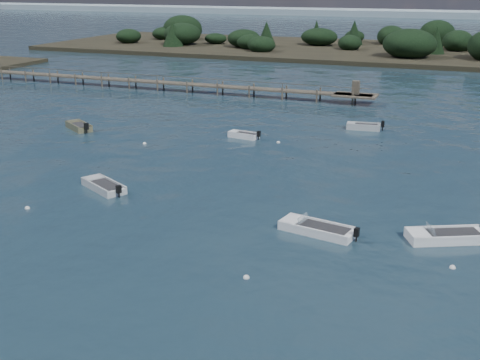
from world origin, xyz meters
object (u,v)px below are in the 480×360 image
at_px(dinghy_mid_white_a, 317,230).
at_px(tender_far_grey_b, 363,128).
at_px(tender_far_white, 244,136).
at_px(dinghy_mid_white_b, 446,238).
at_px(jetty, 160,82).
at_px(dinghy_mid_grey, 104,187).
at_px(tender_far_grey, 79,128).

relative_size(dinghy_mid_white_a, tender_far_grey_b, 1.31).
bearing_deg(tender_far_white, tender_far_grey_b, 36.83).
height_order(dinghy_mid_white_b, jetty, jetty).
bearing_deg(dinghy_mid_white_a, dinghy_mid_grey, 172.92).
bearing_deg(tender_far_grey_b, dinghy_mid_white_a, -85.40).
height_order(dinghy_mid_white_b, tender_far_white, dinghy_mid_white_b).
bearing_deg(tender_far_grey_b, dinghy_mid_white_b, -69.68).
bearing_deg(dinghy_mid_white_a, jetty, 128.94).
bearing_deg(dinghy_mid_white_a, dinghy_mid_white_b, 12.70).
height_order(dinghy_mid_white_b, tender_far_grey, tender_far_grey).
distance_m(tender_far_white, dinghy_mid_grey, 17.36).
bearing_deg(dinghy_mid_white_b, tender_far_grey_b, 110.32).
xyz_separation_m(dinghy_mid_white_b, tender_far_grey, (-34.86, 14.48, 0.03)).
height_order(tender_far_white, dinghy_mid_grey, dinghy_mid_grey).
distance_m(dinghy_mid_white_a, dinghy_mid_grey, 15.82).
xyz_separation_m(dinghy_mid_grey, jetty, (-15.40, 36.54, 0.84)).
relative_size(dinghy_mid_white_a, tender_far_white, 1.49).
bearing_deg(jetty, tender_far_grey, -81.81).
bearing_deg(tender_far_white, dinghy_mid_white_b, -42.63).
bearing_deg(jetty, dinghy_mid_grey, -67.14).
xyz_separation_m(dinghy_mid_white_a, tender_far_white, (-11.79, 18.86, 0.01)).
xyz_separation_m(tender_far_white, jetty, (-19.31, 19.63, 0.83)).
height_order(tender_far_white, tender_far_grey_b, tender_far_grey_b).
xyz_separation_m(tender_far_grey, jetty, (-3.23, 22.43, 0.81)).
bearing_deg(dinghy_mid_grey, jetty, 112.86).
xyz_separation_m(dinghy_mid_white_b, tender_far_grey_b, (-9.09, 24.54, 0.02)).
distance_m(tender_far_white, tender_far_grey_b, 12.11).
distance_m(dinghy_mid_grey, tender_far_grey, 18.63).
distance_m(dinghy_mid_white_b, jetty, 53.05).
bearing_deg(tender_far_white, tender_far_grey, -170.10).
relative_size(tender_far_white, tender_far_grey_b, 0.88).
relative_size(dinghy_mid_grey, tender_far_grey, 1.10).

